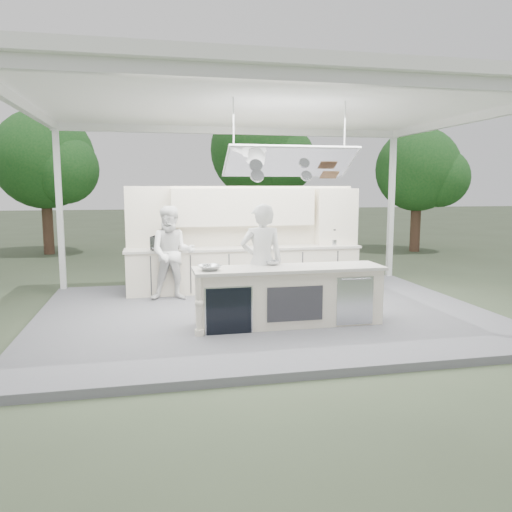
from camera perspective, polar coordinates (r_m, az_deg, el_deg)
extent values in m
plane|color=#404C34|center=(9.12, 0.99, -7.05)|extent=(90.00, 90.00, 0.00)
cube|color=#5E5E63|center=(9.11, 0.99, -6.69)|extent=(8.00, 6.00, 0.12)
cube|color=white|center=(12.91, 15.19, 5.40)|extent=(0.12, 0.12, 3.70)
cube|color=white|center=(11.65, -21.53, 4.88)|extent=(0.12, 0.12, 3.70)
cube|color=white|center=(8.92, 1.05, 17.10)|extent=(8.20, 6.20, 0.16)
cube|color=white|center=(6.15, 7.53, 19.70)|extent=(8.00, 0.12, 0.16)
cube|color=white|center=(11.72, -2.25, 14.11)|extent=(8.00, 0.12, 0.16)
cube|color=white|center=(8.89, -25.28, 15.36)|extent=(0.12, 6.00, 0.16)
cube|color=white|center=(10.48, 23.00, 14.23)|extent=(0.12, 6.00, 0.16)
cube|color=white|center=(8.00, 3.93, 10.72)|extent=(2.00, 0.71, 0.43)
cube|color=white|center=(8.00, 3.93, 10.72)|extent=(2.06, 0.76, 0.46)
cylinder|color=white|center=(7.84, -2.58, 14.27)|extent=(0.02, 0.02, 0.95)
cylinder|color=white|center=(8.32, 10.11, 13.79)|extent=(0.02, 0.02, 0.95)
cylinder|color=silver|center=(8.01, 0.13, 9.16)|extent=(0.22, 0.14, 0.21)
cylinder|color=silver|center=(8.17, 5.77, 9.09)|extent=(0.18, 0.12, 0.18)
cube|color=olive|center=(8.32, 8.39, 9.17)|extent=(0.28, 0.18, 0.12)
cube|color=white|center=(8.19, 3.78, -4.71)|extent=(3.00, 0.70, 0.90)
cube|color=beige|center=(8.10, 3.81, -1.42)|extent=(3.10, 0.78, 0.05)
cylinder|color=white|center=(7.58, -6.52, -5.70)|extent=(0.11, 0.11, 0.92)
cube|color=black|center=(7.65, -3.13, -6.30)|extent=(0.70, 0.04, 0.72)
cube|color=silver|center=(7.65, -3.12, -6.30)|extent=(0.74, 0.03, 0.72)
cube|color=#2E2E33|center=(7.86, 4.49, -5.47)|extent=(0.90, 0.02, 0.55)
cube|color=silver|center=(8.19, 11.24, -5.05)|extent=(0.62, 0.02, 0.78)
cube|color=white|center=(10.82, -1.27, -1.58)|extent=(5.00, 0.65, 0.90)
cube|color=beige|center=(10.75, -1.27, 0.91)|extent=(5.08, 0.72, 0.05)
cube|color=white|center=(11.02, -1.57, 2.13)|extent=(5.00, 0.10, 2.25)
cube|color=white|center=(10.85, -1.46, 5.62)|extent=(3.10, 0.38, 0.80)
cube|color=white|center=(11.38, 9.07, 4.37)|extent=(0.90, 0.45, 1.30)
cube|color=olive|center=(11.38, 9.07, 4.37)|extent=(0.84, 0.40, 0.03)
cylinder|color=silver|center=(11.26, 8.79, 1.58)|extent=(0.20, 0.20, 0.12)
cylinder|color=black|center=(11.25, 8.81, 2.39)|extent=(0.17, 0.17, 0.20)
cylinder|color=black|center=(11.39, 10.44, 1.56)|extent=(0.16, 0.16, 0.10)
cone|color=black|center=(11.38, 10.46, 2.41)|extent=(0.14, 0.14, 0.24)
cylinder|color=brown|center=(18.96, -22.70, 3.37)|extent=(0.36, 0.36, 2.10)
sphere|color=#2D6324|center=(18.94, -23.06, 10.13)|extent=(3.40, 3.40, 3.40)
sphere|color=#2D6324|center=(18.30, -21.19, 9.26)|extent=(2.38, 2.38, 2.38)
cylinder|color=brown|center=(21.10, 0.29, 4.86)|extent=(0.36, 0.36, 2.45)
sphere|color=#2D6324|center=(21.12, 0.30, 11.99)|extent=(4.00, 4.00, 4.00)
sphere|color=#2D6324|center=(20.70, 2.86, 10.95)|extent=(2.80, 2.80, 2.80)
cylinder|color=brown|center=(19.15, 17.75, 3.38)|extent=(0.36, 0.36, 1.92)
sphere|color=#2D6324|center=(19.11, 18.01, 9.40)|extent=(3.00, 3.00, 3.00)
sphere|color=#2D6324|center=(19.03, 20.23, 8.41)|extent=(2.10, 2.10, 2.10)
imported|color=silver|center=(8.34, 0.66, -0.74)|extent=(0.75, 0.53, 1.96)
imported|color=white|center=(9.99, -9.54, 0.32)|extent=(0.96, 0.78, 1.87)
imported|color=#B4B7BC|center=(10.35, -10.40, 1.45)|extent=(0.60, 0.50, 0.29)
imported|color=silver|center=(7.76, -5.31, -1.35)|extent=(0.44, 0.44, 0.08)
imported|color=#B7BABE|center=(8.27, 1.88, -0.78)|extent=(0.25, 0.25, 0.07)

